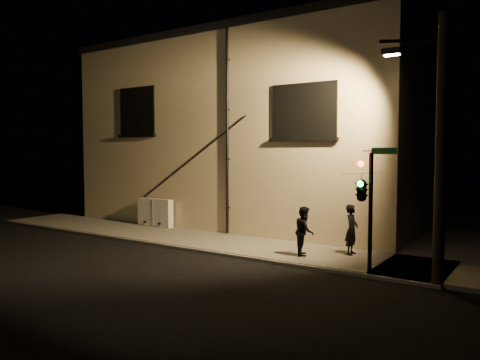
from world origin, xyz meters
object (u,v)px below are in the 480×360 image
Objects in this scene: streetlamp_pole at (437,143)px; traffic_signal at (362,188)px; pedestrian_b at (305,231)px; utility_cabinet at (155,212)px; pedestrian_a at (352,230)px.

traffic_signal is at bearing 179.33° from streetlamp_pole.
streetlamp_pole is (4.18, -0.93, 2.79)m from pedestrian_b.
pedestrian_a is at bearing -4.01° from utility_cabinet.
pedestrian_a is 0.24× the size of streetlamp_pole.
pedestrian_b is 0.46× the size of traffic_signal.
pedestrian_a is at bearing -76.55° from pedestrian_b.
pedestrian_b is (8.24, -1.61, 0.17)m from utility_cabinet.
streetlamp_pole is (2.94, -1.87, 2.77)m from pedestrian_a.
pedestrian_b is at bearing 167.49° from streetlamp_pole.
utility_cabinet is at bearing 82.67° from pedestrian_a.
streetlamp_pole reaches higher than utility_cabinet.
streetlamp_pole is (12.42, -2.54, 2.97)m from utility_cabinet.
pedestrian_b is at bearing -11.05° from utility_cabinet.
pedestrian_a is (9.48, -0.67, 0.20)m from utility_cabinet.
pedestrian_b reaches higher than utility_cabinet.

